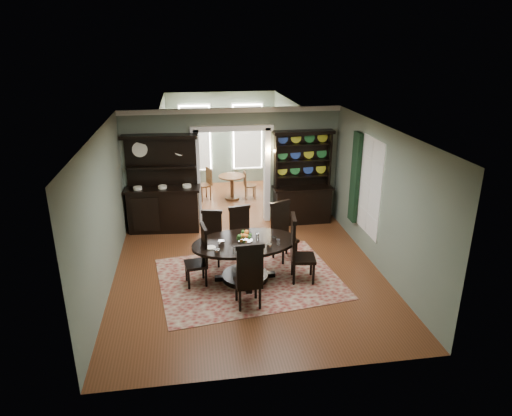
{
  "coord_description": "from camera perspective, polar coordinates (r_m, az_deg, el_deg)",
  "views": [
    {
      "loc": [
        -1.1,
        -8.28,
        4.62
      ],
      "look_at": [
        0.25,
        0.6,
        1.25
      ],
      "focal_mm": 32.0,
      "sensor_mm": 36.0,
      "label": 1
    }
  ],
  "objects": [
    {
      "name": "room",
      "position": [
        8.93,
        -1.03,
        0.66
      ],
      "size": [
        5.51,
        6.01,
        3.01
      ],
      "color": "brown",
      "rests_on": "ground"
    },
    {
      "name": "parlor",
      "position": [
        14.2,
        -4.01,
        7.91
      ],
      "size": [
        3.51,
        3.5,
        3.01
      ],
      "color": "brown",
      "rests_on": "ground"
    },
    {
      "name": "doorway_trim",
      "position": [
        11.73,
        -2.97,
        5.72
      ],
      "size": [
        2.08,
        0.25,
        2.57
      ],
      "color": "white",
      "rests_on": "floor"
    },
    {
      "name": "right_window",
      "position": [
        10.41,
        13.17,
        3.17
      ],
      "size": [
        0.15,
        1.47,
        2.12
      ],
      "color": "white",
      "rests_on": "wall_right"
    },
    {
      "name": "wall_sconce",
      "position": [
        11.64,
        1.78,
        7.01
      ],
      "size": [
        0.27,
        0.21,
        0.21
      ],
      "color": "#B98331",
      "rests_on": "back_wall_right"
    },
    {
      "name": "rug",
      "position": [
        9.41,
        -0.91,
        -8.76
      ],
      "size": [
        3.87,
        3.17,
        0.01
      ],
      "primitive_type": "cube",
      "rotation": [
        0.0,
        0.0,
        0.13
      ],
      "color": "maroon",
      "rests_on": "floor"
    },
    {
      "name": "dining_table",
      "position": [
        9.13,
        -1.4,
        -5.67
      ],
      "size": [
        2.26,
        2.19,
        0.83
      ],
      "rotation": [
        0.0,
        0.0,
        0.13
      ],
      "color": "black",
      "rests_on": "rug"
    },
    {
      "name": "centerpiece",
      "position": [
        8.97,
        -1.39,
        -3.91
      ],
      "size": [
        1.47,
        0.94,
        0.24
      ],
      "color": "silver",
      "rests_on": "dining_table"
    },
    {
      "name": "chair_far_left",
      "position": [
        9.85,
        -5.52,
        -3.48
      ],
      "size": [
        0.51,
        0.49,
        1.18
      ],
      "rotation": [
        0.0,
        0.0,
        2.94
      ],
      "color": "black",
      "rests_on": "rug"
    },
    {
      "name": "chair_far_mid",
      "position": [
        9.84,
        -1.9,
        -3.16
      ],
      "size": [
        0.55,
        0.53,
        1.26
      ],
      "rotation": [
        0.0,
        0.0,
        3.35
      ],
      "color": "black",
      "rests_on": "rug"
    },
    {
      "name": "chair_far_right",
      "position": [
        9.99,
        3.3,
        -2.64
      ],
      "size": [
        0.63,
        0.62,
        1.3
      ],
      "rotation": [
        0.0,
        0.0,
        3.57
      ],
      "color": "black",
      "rests_on": "rug"
    },
    {
      "name": "chair_end_left",
      "position": [
        9.02,
        -6.96,
        -5.73
      ],
      "size": [
        0.49,
        0.51,
        1.23
      ],
      "rotation": [
        0.0,
        0.0,
        1.7
      ],
      "color": "black",
      "rests_on": "rug"
    },
    {
      "name": "chair_end_right",
      "position": [
        9.06,
        5.23,
        -4.92
      ],
      "size": [
        0.55,
        0.58,
        1.39
      ],
      "rotation": [
        0.0,
        0.0,
        -1.71
      ],
      "color": "black",
      "rests_on": "rug"
    },
    {
      "name": "chair_near",
      "position": [
        8.13,
        -0.86,
        -8.31
      ],
      "size": [
        0.51,
        0.49,
        1.32
      ],
      "rotation": [
        0.0,
        0.0,
        0.06
      ],
      "color": "black",
      "rests_on": "rug"
    },
    {
      "name": "sideboard",
      "position": [
        11.65,
        -11.49,
        1.26
      ],
      "size": [
        1.89,
        0.8,
        2.43
      ],
      "rotation": [
        0.0,
        0.0,
        -0.08
      ],
      "color": "black",
      "rests_on": "floor"
    },
    {
      "name": "welsh_dresser",
      "position": [
        11.99,
        5.79,
        2.29
      ],
      "size": [
        1.56,
        0.58,
        2.42
      ],
      "rotation": [
        0.0,
        0.0,
        0.01
      ],
      "color": "black",
      "rests_on": "floor"
    },
    {
      "name": "parlor_table",
      "position": [
        13.75,
        -3.02,
        3.04
      ],
      "size": [
        0.8,
        0.8,
        0.74
      ],
      "color": "brown",
      "rests_on": "parlor_floor"
    },
    {
      "name": "parlor_chair_left",
      "position": [
        13.78,
        -6.28,
        3.13
      ],
      "size": [
        0.46,
        0.45,
        0.96
      ],
      "rotation": [
        0.0,
        0.0,
        1.98
      ],
      "color": "brown",
      "rests_on": "parlor_floor"
    },
    {
      "name": "parlor_chair_right",
      "position": [
        13.79,
        -0.98,
        2.99
      ],
      "size": [
        0.36,
        0.36,
        0.85
      ],
      "rotation": [
        0.0,
        0.0,
        -1.51
      ],
      "color": "brown",
      "rests_on": "parlor_floor"
    }
  ]
}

